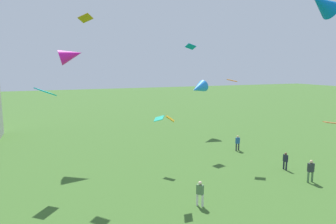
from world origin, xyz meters
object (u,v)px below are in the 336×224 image
object	(u,v)px
kite_flying_9	(232,80)
person_4	(238,142)
kite_flying_8	(71,55)
person_1	(285,160)
kite_flying_6	(198,88)
kite_flying_3	(322,4)
kite_flying_10	(159,118)
person_0	(311,170)
kite_flying_5	(45,92)
person_3	(200,192)
kite_flying_1	(191,47)
kite_flying_2	(170,119)
kite_flying_0	(85,18)
kite_flying_7	(332,123)

from	to	relation	value
kite_flying_9	person_4	bearing A→B (deg)	84.54
kite_flying_8	person_1	bearing A→B (deg)	-121.09
kite_flying_6	kite_flying_9	size ratio (longest dim) A/B	2.69
kite_flying_3	kite_flying_10	size ratio (longest dim) A/B	2.29
person_1	kite_flying_9	distance (m)	8.47
person_0	person_4	xyz separation A→B (m)	(-0.03, 9.47, -0.07)
kite_flying_5	person_4	bearing A→B (deg)	140.94
person_3	kite_flying_3	size ratio (longest dim) A/B	0.68
kite_flying_1	kite_flying_10	bearing A→B (deg)	-144.79
person_4	kite_flying_6	distance (m)	10.08
kite_flying_2	person_3	bearing A→B (deg)	48.51
person_0	kite_flying_10	bearing A→B (deg)	-34.44
person_3	kite_flying_6	world-z (taller)	kite_flying_6
kite_flying_0	person_1	bearing A→B (deg)	-156.14
person_4	kite_flying_3	distance (m)	15.38
kite_flying_0	kite_flying_8	bearing A→B (deg)	-38.35
person_3	kite_flying_0	size ratio (longest dim) A/B	1.41
person_4	kite_flying_5	xyz separation A→B (m)	(-18.71, -2.29, 6.18)
kite_flying_1	kite_flying_2	size ratio (longest dim) A/B	1.08
person_1	kite_flying_3	world-z (taller)	kite_flying_3
kite_flying_0	person_0	bearing A→B (deg)	-165.45
person_3	kite_flying_8	distance (m)	18.01
person_0	kite_flying_5	world-z (taller)	kite_flying_5
kite_flying_8	person_4	bearing A→B (deg)	-102.87
person_3	kite_flying_1	bearing A→B (deg)	118.00
person_1	kite_flying_0	bearing A→B (deg)	77.38
kite_flying_0	person_4	bearing A→B (deg)	-133.11
kite_flying_5	kite_flying_7	size ratio (longest dim) A/B	1.02
kite_flying_1	person_4	bearing A→B (deg)	-50.59
kite_flying_9	kite_flying_8	bearing A→B (deg)	-165.15
kite_flying_1	kite_flying_7	distance (m)	15.80
person_3	kite_flying_5	size ratio (longest dim) A/B	1.03
kite_flying_7	kite_flying_10	world-z (taller)	kite_flying_10
kite_flying_2	kite_flying_9	size ratio (longest dim) A/B	1.00
person_3	person_4	distance (m)	13.81
person_1	kite_flying_7	xyz separation A→B (m)	(5.48, 0.12, 2.89)
person_0	kite_flying_10	xyz separation A→B (m)	(-9.72, 7.62, 3.46)
kite_flying_3	kite_flying_5	bearing A→B (deg)	-105.75
kite_flying_9	kite_flying_7	bearing A→B (deg)	16.85
kite_flying_1	kite_flying_8	xyz separation A→B (m)	(-12.35, 0.83, -1.08)
kite_flying_2	kite_flying_10	xyz separation A→B (m)	(1.22, 5.45, -0.96)
person_4	kite_flying_8	size ratio (longest dim) A/B	0.68
person_1	kite_flying_10	xyz separation A→B (m)	(-10.01, 4.69, 3.59)
person_4	kite_flying_5	distance (m)	19.83
person_0	kite_flying_8	xyz separation A→B (m)	(-16.35, 13.90, 9.02)
kite_flying_8	kite_flying_9	bearing A→B (deg)	-114.57
person_4	kite_flying_1	bearing A→B (deg)	126.07
person_1	kite_flying_5	world-z (taller)	kite_flying_5
person_4	kite_flying_9	bearing A→B (deg)	-148.91
kite_flying_8	person_0	bearing A→B (deg)	-128.06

